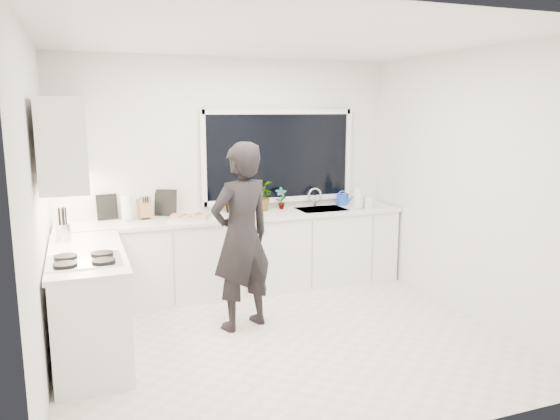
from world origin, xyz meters
name	(u,v)px	position (x,y,z in m)	size (l,w,h in m)	color
floor	(283,341)	(0.00, 0.00, -0.01)	(4.00, 3.50, 0.02)	beige
wall_back	(230,174)	(0.00, 1.76, 1.35)	(4.00, 0.02, 2.70)	white
wall_left	(36,211)	(-2.01, 0.00, 1.35)	(0.02, 3.50, 2.70)	white
wall_right	(469,185)	(2.01, 0.00, 1.35)	(0.02, 3.50, 2.70)	white
ceiling	(284,37)	(0.00, 0.00, 2.71)	(4.00, 3.50, 0.02)	white
window	(279,156)	(0.60, 1.73, 1.55)	(1.80, 0.02, 1.00)	black
base_cabinets_back	(239,255)	(0.00, 1.45, 0.44)	(3.92, 0.58, 0.88)	white
base_cabinets_left	(90,304)	(-1.67, 0.35, 0.44)	(0.58, 1.60, 0.88)	white
countertop_back	(238,217)	(0.00, 1.44, 0.90)	(3.94, 0.62, 0.04)	silver
countertop_left	(86,253)	(-1.67, 0.35, 0.90)	(0.62, 1.60, 0.04)	silver
upper_cabinets	(64,139)	(-1.79, 0.70, 1.85)	(0.34, 2.10, 0.70)	white
sink	(321,213)	(1.05, 1.45, 0.87)	(0.58, 0.42, 0.14)	silver
faucet	(315,197)	(1.05, 1.65, 1.03)	(0.03, 0.03, 0.22)	silver
stovetop	(84,260)	(-1.69, 0.00, 0.94)	(0.56, 0.48, 0.03)	black
person	(241,237)	(-0.26, 0.43, 0.91)	(0.66, 0.43, 1.82)	black
pizza_tray	(189,217)	(-0.57, 1.42, 0.94)	(0.44, 0.33, 0.03)	silver
pizza	(189,216)	(-0.57, 1.42, 0.95)	(0.40, 0.29, 0.01)	#B73818
watering_can	(342,200)	(1.41, 1.61, 0.98)	(0.14, 0.14, 0.13)	blue
paper_towel_roll	(127,209)	(-1.22, 1.55, 1.05)	(0.11, 0.11, 0.26)	white
knife_block	(145,209)	(-1.03, 1.59, 1.03)	(0.13, 0.10, 0.22)	olive
utensil_crock	(63,232)	(-1.85, 0.80, 1.00)	(0.13, 0.13, 0.16)	silver
picture_frame_large	(107,207)	(-1.42, 1.69, 1.06)	(0.22, 0.02, 0.28)	black
picture_frame_small	(166,203)	(-0.78, 1.69, 1.07)	(0.25, 0.02, 0.30)	black
herb_plants	(255,197)	(0.26, 1.61, 1.09)	(0.81, 0.35, 0.34)	#26662D
soap_bottles	(361,197)	(1.50, 1.30, 1.07)	(0.29, 0.18, 0.32)	#D8BF66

